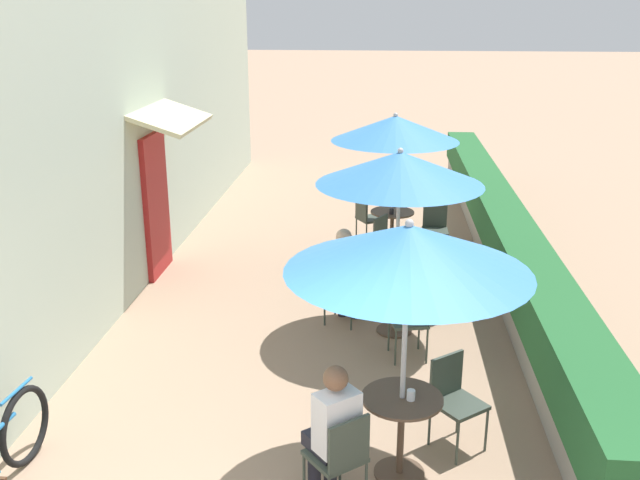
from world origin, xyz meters
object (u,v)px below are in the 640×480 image
Objects in this scene: cafe_chair_near_right at (454,395)px; cafe_chair_far_right at (435,226)px; coffee_cup_near at (411,395)px; cafe_chair_mid_left at (341,287)px; coffee_cup_far at (391,211)px; seated_patron_mid_left at (345,271)px; cafe_chair_mid_back at (431,279)px; cafe_chair_far_back at (367,215)px; patio_umbrella_far at (395,128)px; cafe_chair_far_left at (374,238)px; coffee_cup_mid at (398,273)px; patio_table_near at (401,422)px; patio_umbrella_near at (408,249)px; patio_table_far at (392,226)px; patio_umbrella_mid at (400,168)px; cafe_chair_near_left at (341,454)px; cafe_chair_mid_right at (415,316)px; patio_table_mid at (395,293)px; seated_patron_near_left at (333,428)px.

cafe_chair_near_right is 5.19m from cafe_chair_far_right.
cafe_chair_mid_left is (-0.75, 3.02, -0.29)m from coffee_cup_near.
coffee_cup_near is 5.49m from coffee_cup_far.
seated_patron_mid_left is (0.03, 0.11, 0.17)m from cafe_chair_mid_left.
cafe_chair_mid_back and cafe_chair_far_back have the same top height.
coffee_cup_near is 3.13m from cafe_chair_mid_left.
cafe_chair_far_left is at bearing -113.65° from patio_umbrella_far.
patio_umbrella_far is (-0.10, 5.64, 1.27)m from coffee_cup_near.
cafe_chair_mid_back is 9.67× the size of coffee_cup_far.
cafe_chair_far_back is (-0.45, 3.39, -0.29)m from coffee_cup_mid.
seated_patron_mid_left is (-0.65, 3.09, 0.17)m from patio_table_near.
patio_umbrella_near is 3.05× the size of patio_table_far.
patio_umbrella_mid is 3.69m from cafe_chair_far_back.
cafe_chair_mid_right is (0.69, 2.68, 0.00)m from cafe_chair_near_left.
patio_table_far is at bearing -119.82° from cafe_chair_mid_back.
cafe_chair_mid_left and cafe_chair_far_right have the same top height.
patio_table_near is 0.87× the size of cafe_chair_far_left.
cafe_chair_mid_right is (0.21, -0.65, 0.00)m from patio_table_mid.
patio_umbrella_far is (0.46, 6.09, 1.55)m from cafe_chair_near_left.
patio_umbrella_mid reaches higher than cafe_chair_mid_right.
cafe_chair_mid_left is at bearing -104.51° from coffee_cup_far.
patio_table_far is at bearing 6.38° from cafe_chair_far_right.
coffee_cup_far reaches higher than patio_table_far.
cafe_chair_far_right is at bearing 6.35° from patio_table_far.
cafe_chair_near_right is at bearing 48.91° from cafe_chair_mid_back.
patio_table_far is (0.62, 2.51, -0.17)m from seated_patron_mid_left.
patio_table_near is at bearing 83.45° from cafe_chair_far_right.
patio_table_near is at bearing -89.79° from patio_umbrella_mid.
patio_table_far is 0.69m from cafe_chair_far_right.
cafe_chair_mid_right is 3.76m from patio_umbrella_far.
patio_umbrella_near is 3.24m from patio_table_mid.
cafe_chair_far_left and cafe_chair_far_right have the same top height.
coffee_cup_far is at bearing 93.70° from cafe_chair_mid_left.
cafe_chair_mid_left is at bearing -160.77° from cafe_chair_far_left.
seated_patron_mid_left is 3.08m from cafe_chair_far_back.
coffee_cup_far is at bearing 1.60° from cafe_chair_far_left.
coffee_cup_mid is (0.56, 3.17, 0.12)m from seated_patron_near_left.
cafe_chair_far_left is at bearing 48.38° from seated_patron_near_left.
seated_patron_mid_left is 0.54× the size of patio_umbrella_far.
cafe_chair_far_back is (-0.44, 6.16, 0.00)m from patio_table_near.
coffee_cup_mid is 0.04× the size of patio_umbrella_far.
patio_table_near is 3.16m from seated_patron_mid_left.
patio_umbrella_near is at bearing 162.87° from cafe_chair_mid_right.
cafe_chair_near_left is at bearing -94.22° from coffee_cup_far.
patio_umbrella_far reaches higher than patio_table_mid.
coffee_cup_far is at bearing -122.88° from cafe_chair_near_right.
cafe_chair_far_back is (-0.64, 3.97, 0.00)m from cafe_chair_mid_right.
cafe_chair_near_right is 9.67× the size of coffee_cup_mid.
cafe_chair_far_back is at bearing 97.49° from coffee_cup_mid.
cafe_chair_mid_right is at bearing 34.72° from seated_patron_near_left.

